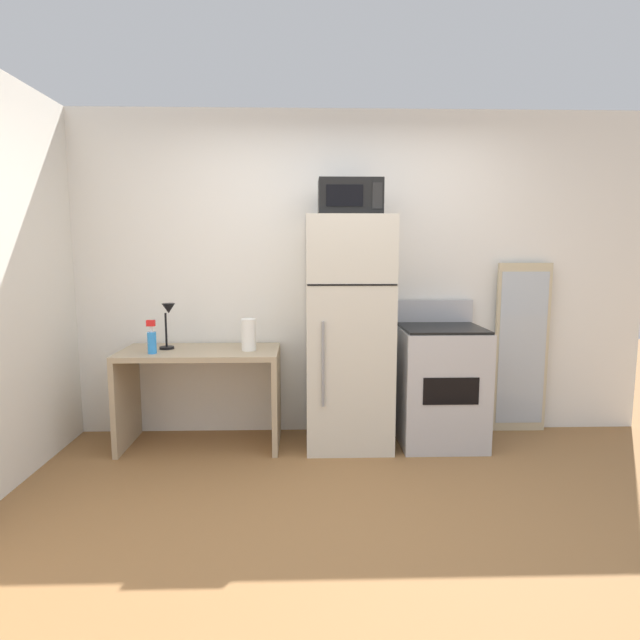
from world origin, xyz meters
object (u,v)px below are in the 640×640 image
desk (201,378)px  refrigerator (348,333)px  desk_lamp (168,318)px  spray_bottle (152,340)px  oven_range (440,384)px  microwave (350,198)px  paper_towel_roll (249,335)px  leaning_mirror (521,348)px

desk → refrigerator: (1.13, -0.01, 0.35)m
desk_lamp → spray_bottle: size_ratio=1.42×
desk_lamp → oven_range: 2.16m
microwave → spray_bottle: bearing=-175.6°
spray_bottle → microwave: microwave is taller
desk → spray_bottle: spray_bottle is taller
paper_towel_roll → leaning_mirror: 2.23m
spray_bottle → paper_towel_roll: spray_bottle is taller
spray_bottle → microwave: bearing=4.4°
desk → spray_bottle: size_ratio=4.80×
microwave → leaning_mirror: 1.89m
leaning_mirror → paper_towel_roll: bearing=-172.6°
spray_bottle → microwave: size_ratio=0.54×
refrigerator → leaning_mirror: (1.45, 0.26, -0.18)m
desk_lamp → spray_bottle: desk_lamp is taller
microwave → refrigerator: bearing=90.3°
desk_lamp → spray_bottle: bearing=-115.8°
desk → leaning_mirror: (2.58, 0.25, 0.17)m
desk_lamp → paper_towel_roll: 0.63m
microwave → leaning_mirror: bearing=10.9°
refrigerator → leaning_mirror: size_ratio=1.25×
microwave → leaning_mirror: size_ratio=0.33×
desk_lamp → microwave: microwave is taller
paper_towel_roll → microwave: bearing=0.6°
refrigerator → microwave: bearing=-89.7°
desk → oven_range: oven_range is taller
desk_lamp → leaning_mirror: (2.82, 0.23, -0.29)m
desk_lamp → microwave: size_ratio=0.77×
microwave → desk: bearing=178.6°
desk → microwave: bearing=-1.4°
spray_bottle → oven_range: size_ratio=0.23×
paper_towel_roll → refrigerator: size_ratio=0.14×
desk_lamp → refrigerator: 1.38m
paper_towel_roll → refrigerator: (0.76, 0.03, 0.01)m
microwave → oven_range: microwave is taller
oven_range → leaning_mirror: leaning_mirror is taller
desk → oven_range: size_ratio=1.09×
paper_towel_roll → refrigerator: 0.76m
desk → refrigerator: refrigerator is taller
desk → paper_towel_roll: size_ratio=4.98×
leaning_mirror → desk_lamp: bearing=-175.4°
desk_lamp → paper_towel_roll: size_ratio=1.47×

